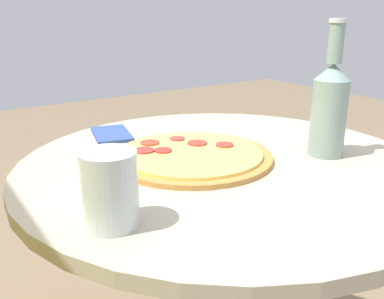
{
  "coord_description": "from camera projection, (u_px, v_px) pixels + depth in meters",
  "views": [
    {
      "loc": [
        -0.63,
        0.5,
        1.0
      ],
      "look_at": [
        0.05,
        0.05,
        0.73
      ],
      "focal_mm": 40.0,
      "sensor_mm": 36.0,
      "label": 1
    }
  ],
  "objects": [
    {
      "name": "beer_bottle",
      "position": [
        330.0,
        105.0,
        0.86
      ],
      "size": [
        0.07,
        0.07,
        0.27
      ],
      "color": "gray",
      "rests_on": "table"
    },
    {
      "name": "pizza",
      "position": [
        192.0,
        155.0,
        0.86
      ],
      "size": [
        0.32,
        0.32,
        0.02
      ],
      "color": "#B77F3D",
      "rests_on": "table"
    },
    {
      "name": "napkin",
      "position": [
        112.0,
        134.0,
        1.02
      ],
      "size": [
        0.15,
        0.11,
        0.01
      ],
      "color": "#334C99",
      "rests_on": "table"
    },
    {
      "name": "drinking_glass",
      "position": [
        110.0,
        189.0,
        0.59
      ],
      "size": [
        0.08,
        0.08,
        0.11
      ],
      "color": "silver",
      "rests_on": "table"
    },
    {
      "name": "table",
      "position": [
        222.0,
        235.0,
        0.91
      ],
      "size": [
        0.82,
        0.82,
        0.71
      ],
      "color": "#B2A893",
      "rests_on": "ground_plane"
    }
  ]
}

